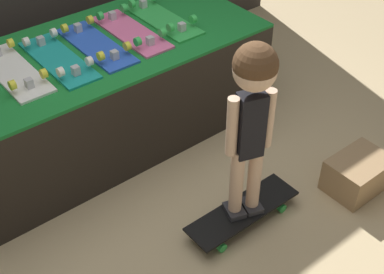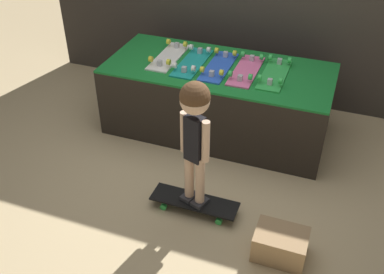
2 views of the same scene
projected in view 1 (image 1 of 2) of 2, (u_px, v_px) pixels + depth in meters
The scene contains 10 objects.
ground_plane at pixel (160, 183), 3.27m from camera, with size 16.00×16.00×0.00m, color tan.
display_rack at pixel (102, 93), 3.43m from camera, with size 2.09×0.94×0.68m.
skateboard_white_on_rack at pixel (13, 70), 2.97m from camera, with size 0.21×0.64×0.09m.
skateboard_teal_on_rack at pixel (58, 58), 3.07m from camera, with size 0.21×0.64×0.09m.
skateboard_blue_on_rack at pixel (96, 44), 3.20m from camera, with size 0.21×0.64×0.09m.
skateboard_pink_on_rack at pixel (131, 31), 3.33m from camera, with size 0.21×0.64×0.09m.
skateboard_green_on_rack at pixel (162, 18), 3.46m from camera, with size 0.21×0.64×0.09m.
skateboard_on_floor at pixel (243, 212), 2.99m from camera, with size 0.69×0.20×0.09m.
child at pixel (252, 103), 2.51m from camera, with size 0.24×0.21×1.05m.
storage_box at pixel (358, 174), 3.18m from camera, with size 0.36×0.27×0.21m.
Camera 1 is at (-1.32, -1.97, 2.29)m, focal length 50.00 mm.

